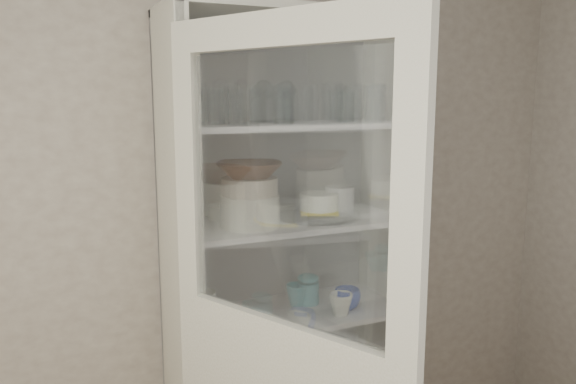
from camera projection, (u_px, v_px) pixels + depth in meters
name	position (u px, v px, depth m)	size (l,w,h in m)	color
wall_back	(225.00, 204.00, 2.45)	(3.60, 0.02, 2.60)	gray
pantry_cabinet	(282.00, 288.00, 2.45)	(1.00, 0.45, 2.10)	beige
tumbler_0	(196.00, 108.00, 2.00)	(0.06, 0.06, 0.12)	silver
tumbler_1	(237.00, 106.00, 2.04)	(0.07, 0.07, 0.14)	silver
tumbler_2	(283.00, 106.00, 2.08)	(0.07, 0.07, 0.14)	silver
tumbler_3	(284.00, 105.00, 2.12)	(0.07, 0.07, 0.15)	silver
tumbler_4	(347.00, 107.00, 2.23)	(0.06, 0.06, 0.12)	silver
tumbler_5	(376.00, 103.00, 2.28)	(0.08, 0.08, 0.15)	silver
tumbler_6	(374.00, 104.00, 2.30)	(0.08, 0.08, 0.15)	silver
tumbler_7	(216.00, 106.00, 2.11)	(0.07, 0.07, 0.14)	silver
tumbler_8	(229.00, 103.00, 2.17)	(0.08, 0.08, 0.16)	silver
tumbler_9	(287.00, 107.00, 2.27)	(0.06, 0.06, 0.13)	silver
tumbler_10	(270.00, 104.00, 2.24)	(0.08, 0.08, 0.15)	silver
tumbler_11	(337.00, 106.00, 2.37)	(0.06, 0.06, 0.13)	silver
goblet_0	(194.00, 104.00, 2.18)	(0.07, 0.07, 0.15)	silver
goblet_1	(264.00, 99.00, 2.34)	(0.08, 0.08, 0.19)	silver
goblet_2	(286.00, 99.00, 2.35)	(0.08, 0.08, 0.19)	silver
goblet_3	(365.00, 101.00, 2.49)	(0.07, 0.07, 0.17)	silver
plate_stack_front	(250.00, 211.00, 2.20)	(0.23, 0.23, 0.13)	white
plate_stack_back	(232.00, 211.00, 2.36)	(0.20, 0.20, 0.06)	white
cream_bowl	(250.00, 186.00, 2.18)	(0.22, 0.22, 0.07)	beige
terracotta_bowl	(250.00, 170.00, 2.17)	(0.25, 0.25, 0.06)	#472616
glass_platter	(319.00, 215.00, 2.38)	(0.36, 0.36, 0.02)	silver
yellow_trivet	(319.00, 211.00, 2.38)	(0.16, 0.16, 0.01)	gold
white_ramekin	(319.00, 202.00, 2.37)	(0.16, 0.16, 0.07)	white
grey_bowl_stack	(340.00, 200.00, 2.44)	(0.12, 0.12, 0.12)	silver
mug_blue	(347.00, 299.00, 2.42)	(0.11, 0.11, 0.09)	#0B2B9E
mug_teal	(297.00, 295.00, 2.46)	(0.10, 0.10, 0.09)	#176B78
mug_white	(341.00, 304.00, 2.35)	(0.10, 0.10, 0.09)	white
teal_jar	(308.00, 291.00, 2.48)	(0.10, 0.10, 0.11)	#176B78
measuring_cups	(245.00, 317.00, 2.28)	(0.10, 0.10, 0.04)	silver
white_canister	(203.00, 307.00, 2.28)	(0.10, 0.10, 0.12)	white
tumbler_12	(353.00, 104.00, 2.28)	(0.07, 0.07, 0.15)	silver
tumbler_13	(258.00, 106.00, 2.20)	(0.07, 0.07, 0.13)	silver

